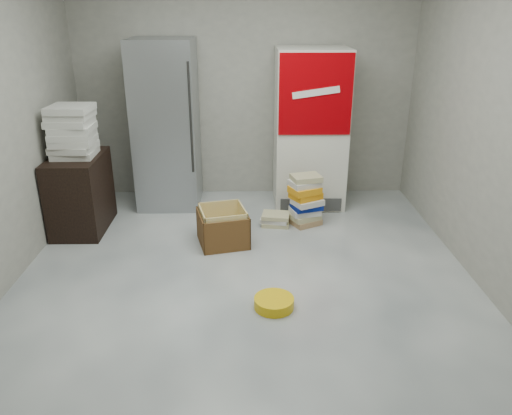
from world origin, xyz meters
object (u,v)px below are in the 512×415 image
object	(u,v)px
wood_shelf	(80,193)
coke_cooler	(310,129)
cardboard_box	(223,229)
steel_fridge	(166,125)
phonebook_stack_main	(306,200)

from	to	relation	value
wood_shelf	coke_cooler	bearing A→B (deg)	16.28
cardboard_box	steel_fridge	bearing A→B (deg)	107.42
steel_fridge	phonebook_stack_main	xyz separation A→B (m)	(1.55, -0.68, -0.67)
wood_shelf	phonebook_stack_main	bearing A→B (deg)	1.29
steel_fridge	phonebook_stack_main	distance (m)	1.82
steel_fridge	coke_cooler	size ratio (longest dim) A/B	1.06
phonebook_stack_main	wood_shelf	bearing A→B (deg)	160.26
phonebook_stack_main	cardboard_box	distance (m)	0.99
coke_cooler	phonebook_stack_main	distance (m)	0.92
coke_cooler	cardboard_box	bearing A→B (deg)	-131.17
phonebook_stack_main	cardboard_box	bearing A→B (deg)	-174.05
coke_cooler	wood_shelf	distance (m)	2.63
wood_shelf	cardboard_box	world-z (taller)	wood_shelf
wood_shelf	steel_fridge	bearing A→B (deg)	41.31
wood_shelf	cardboard_box	size ratio (longest dim) A/B	1.43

